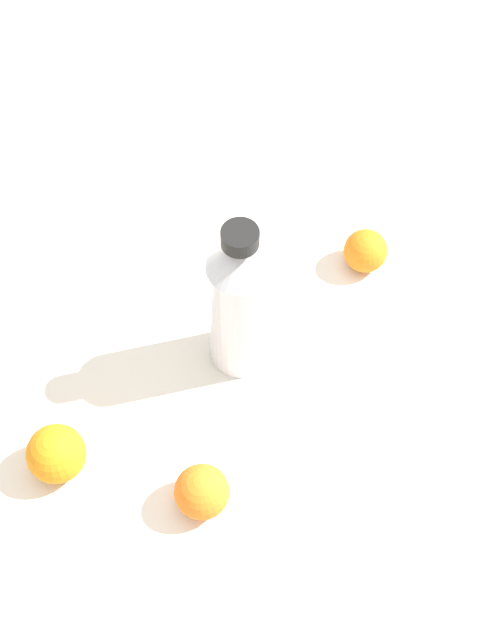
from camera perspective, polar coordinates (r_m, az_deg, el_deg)
The scene contains 5 objects.
ground_plane at distance 1.14m, azimuth 2.15°, elevation -1.59°, with size 2.40×2.40×0.00m, color silver.
water_bottle at distance 1.03m, azimuth 0.00°, elevation 1.24°, with size 0.08×0.08×0.26m.
orange_0 at distance 1.05m, azimuth -12.19°, elevation -8.74°, with size 0.07×0.07×0.07m, color orange.
orange_1 at distance 1.20m, azimuth 8.40°, elevation 4.60°, with size 0.06×0.06×0.06m, color orange.
orange_2 at distance 1.02m, azimuth -2.57°, elevation -11.41°, with size 0.07×0.07×0.07m, color orange.
Camera 1 is at (0.47, -0.35, 0.98)m, focal length 47.81 mm.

